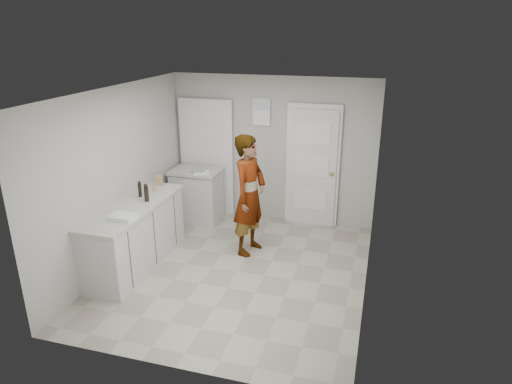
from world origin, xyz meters
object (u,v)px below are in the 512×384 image
(oil_cruet_a, at_px, (146,193))
(oil_cruet_b, at_px, (140,189))
(spice_jar, at_px, (155,188))
(person, at_px, (249,195))
(cake_mix_box, at_px, (159,180))
(egg_bowl, at_px, (114,218))
(baking_dish, at_px, (123,217))

(oil_cruet_a, height_order, oil_cruet_b, oil_cruet_a)
(spice_jar, relative_size, oil_cruet_a, 0.33)
(oil_cruet_a, bearing_deg, person, 27.21)
(person, distance_m, oil_cruet_b, 1.59)
(spice_jar, distance_m, oil_cruet_a, 0.42)
(cake_mix_box, relative_size, oil_cruet_a, 0.65)
(cake_mix_box, bearing_deg, oil_cruet_b, -109.46)
(oil_cruet_a, bearing_deg, oil_cruet_b, 143.21)
(spice_jar, height_order, oil_cruet_a, oil_cruet_a)
(egg_bowl, bearing_deg, person, 44.45)
(baking_dish, xyz_separation_m, egg_bowl, (-0.10, -0.04, 0.00))
(cake_mix_box, xyz_separation_m, spice_jar, (0.05, -0.25, -0.04))
(baking_dish, relative_size, egg_bowl, 2.46)
(person, height_order, spice_jar, person)
(oil_cruet_b, xyz_separation_m, egg_bowl, (0.09, -0.82, -0.09))
(egg_bowl, bearing_deg, oil_cruet_a, 83.15)
(person, xyz_separation_m, oil_cruet_b, (-1.49, -0.54, 0.13))
(person, xyz_separation_m, spice_jar, (-1.39, -0.27, 0.06))
(spice_jar, bearing_deg, baking_dish, -84.67)
(person, height_order, baking_dish, person)
(cake_mix_box, xyz_separation_m, egg_bowl, (0.06, -1.34, -0.06))
(oil_cruet_b, relative_size, egg_bowl, 1.83)
(cake_mix_box, relative_size, oil_cruet_b, 0.70)
(spice_jar, height_order, oil_cruet_b, oil_cruet_b)
(oil_cruet_b, bearing_deg, oil_cruet_a, -36.79)
(person, distance_m, oil_cruet_a, 1.48)
(spice_jar, height_order, baking_dish, spice_jar)
(oil_cruet_a, height_order, baking_dish, oil_cruet_a)
(person, distance_m, spice_jar, 1.42)
(spice_jar, xyz_separation_m, oil_cruet_b, (-0.09, -0.27, 0.07))
(spice_jar, relative_size, egg_bowl, 0.66)
(baking_dish, bearing_deg, egg_bowl, -158.14)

